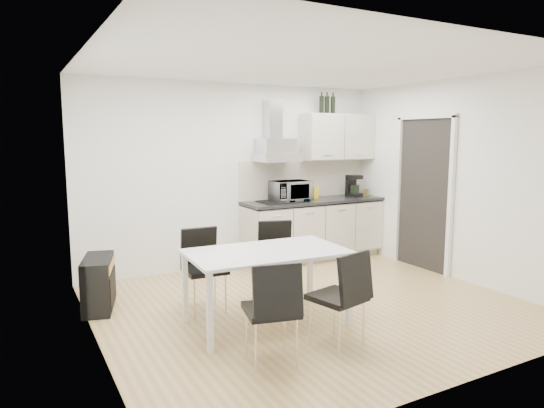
# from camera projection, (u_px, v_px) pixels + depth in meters

# --- Properties ---
(ground) EXTENTS (4.50, 4.50, 0.00)m
(ground) POSITION_uv_depth(u_px,v_px,m) (311.00, 305.00, 5.39)
(ground) COLOR tan
(ground) RESTS_ON ground
(wall_back) EXTENTS (4.50, 0.10, 2.60)m
(wall_back) POSITION_uv_depth(u_px,v_px,m) (236.00, 176.00, 6.95)
(wall_back) COLOR white
(wall_back) RESTS_ON ground
(wall_front) EXTENTS (4.50, 0.10, 2.60)m
(wall_front) POSITION_uv_depth(u_px,v_px,m) (466.00, 216.00, 3.47)
(wall_front) COLOR white
(wall_front) RESTS_ON ground
(wall_left) EXTENTS (0.10, 4.00, 2.60)m
(wall_left) POSITION_uv_depth(u_px,v_px,m) (92.00, 203.00, 4.14)
(wall_left) COLOR white
(wall_left) RESTS_ON ground
(wall_right) EXTENTS (0.10, 4.00, 2.60)m
(wall_right) POSITION_uv_depth(u_px,v_px,m) (458.00, 180.00, 6.27)
(wall_right) COLOR white
(wall_right) RESTS_ON ground
(ceiling) EXTENTS (4.50, 4.50, 0.00)m
(ceiling) POSITION_uv_depth(u_px,v_px,m) (314.00, 65.00, 5.03)
(ceiling) COLOR white
(ceiling) RESTS_ON wall_back
(doorway) EXTENTS (0.08, 1.04, 2.10)m
(doorway) POSITION_uv_depth(u_px,v_px,m) (423.00, 195.00, 6.77)
(doorway) COLOR white
(doorway) RESTS_ON ground
(kitchenette) EXTENTS (2.22, 0.64, 2.52)m
(kitchenette) POSITION_uv_depth(u_px,v_px,m) (315.00, 205.00, 7.35)
(kitchenette) COLOR beige
(kitchenette) RESTS_ON ground
(dining_table) EXTENTS (1.59, 0.96, 0.75)m
(dining_table) POSITION_uv_depth(u_px,v_px,m) (267.00, 258.00, 4.78)
(dining_table) COLOR white
(dining_table) RESTS_ON ground
(chair_far_left) EXTENTS (0.46, 0.52, 0.88)m
(chair_far_left) POSITION_uv_depth(u_px,v_px,m) (205.00, 271.00, 5.17)
(chair_far_left) COLOR black
(chair_far_left) RESTS_ON ground
(chair_far_right) EXTENTS (0.57, 0.61, 0.88)m
(chair_far_right) POSITION_uv_depth(u_px,v_px,m) (278.00, 261.00, 5.59)
(chair_far_right) COLOR black
(chair_far_right) RESTS_ON ground
(chair_near_left) EXTENTS (0.54, 0.59, 0.88)m
(chair_near_left) POSITION_uv_depth(u_px,v_px,m) (271.00, 311.00, 3.99)
(chair_near_left) COLOR black
(chair_near_left) RESTS_ON ground
(chair_near_right) EXTENTS (0.54, 0.59, 0.88)m
(chair_near_right) POSITION_uv_depth(u_px,v_px,m) (337.00, 298.00, 4.30)
(chair_near_right) COLOR black
(chair_near_right) RESTS_ON ground
(guitar_amp) EXTENTS (0.46, 0.74, 0.57)m
(guitar_amp) POSITION_uv_depth(u_px,v_px,m) (98.00, 283.00, 5.24)
(guitar_amp) COLOR black
(guitar_amp) RESTS_ON ground
(floor_speaker) EXTENTS (0.20, 0.18, 0.31)m
(floor_speaker) POSITION_uv_depth(u_px,v_px,m) (199.00, 260.00, 6.73)
(floor_speaker) COLOR black
(floor_speaker) RESTS_ON ground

